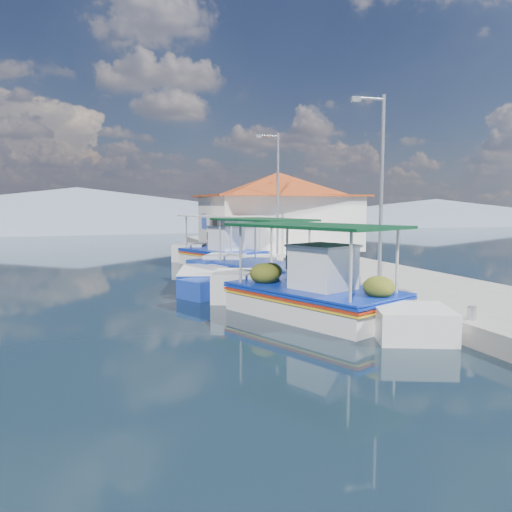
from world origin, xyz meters
name	(u,v)px	position (x,y,z in m)	size (l,w,h in m)	color
ground	(268,324)	(0.00, 0.00, 0.00)	(160.00, 160.00, 0.00)	black
quay	(352,274)	(5.90, 6.00, 0.25)	(5.00, 44.00, 0.50)	#A19F97
bollards	(313,269)	(3.80, 5.25, 0.65)	(0.20, 17.20, 0.30)	#A5A8AD
main_caique	(313,296)	(1.56, 0.54, 0.54)	(4.60, 7.92, 2.83)	white
caique_green_canopy	(262,274)	(2.07, 6.17, 0.42)	(3.62, 7.24, 2.82)	white
caique_blue_hull	(203,280)	(-0.25, 6.20, 0.28)	(2.78, 5.68, 1.05)	#1C3FAC
caique_far	(222,255)	(2.19, 12.46, 0.52)	(4.34, 7.37, 2.80)	white
harbor_building	(278,210)	(6.20, 15.00, 2.78)	(10.49, 10.49, 4.40)	white
lamp_post_near	(379,180)	(4.51, 2.00, 3.85)	(1.21, 0.14, 6.00)	#A5A8AD
lamp_post_far	(276,188)	(4.51, 11.00, 3.85)	(1.21, 0.14, 6.00)	#A5A8AD
mountain_ridge	(169,212)	(6.54, 56.00, 2.04)	(171.40, 96.00, 5.50)	slate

